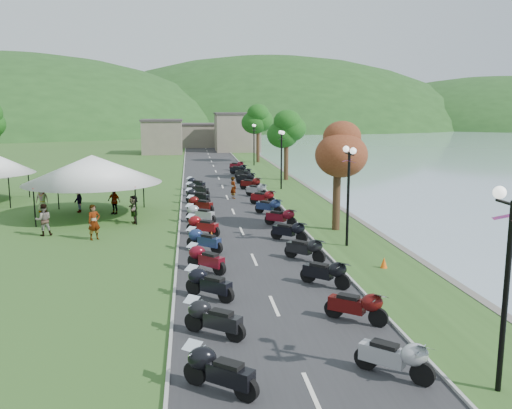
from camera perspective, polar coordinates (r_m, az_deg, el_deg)
name	(u,v)px	position (r m, az deg, el deg)	size (l,w,h in m)	color
road	(222,187)	(48.63, -3.56, 1.88)	(7.00, 120.00, 0.02)	#2D2D2F
hills_backdrop	(197,127)	(208.19, -6.28, 8.09)	(360.00, 120.00, 76.00)	#285621
far_building	(194,135)	(93.17, -6.52, 7.27)	(18.00, 16.00, 5.00)	slate
moto_row_left	(204,241)	(26.59, -5.50, -3.83)	(2.60, 42.85, 1.10)	#331411
moto_row_right	(266,202)	(37.53, 1.05, 0.30)	(2.60, 50.47, 1.10)	#331411
streetlamp_near	(506,295)	(14.47, 24.80, -8.64)	(1.40, 1.40, 5.00)	black
vendor_tent_main	(93,186)	(36.44, -16.75, 1.88)	(5.84, 5.84, 4.00)	white
tree_lakeside	(337,166)	(31.09, 8.56, 4.06)	(2.68, 2.68, 7.44)	#1D5E18
pedestrian_a	(95,240)	(30.28, -16.60, -3.56)	(0.69, 0.51, 1.90)	slate
pedestrian_b	(45,236)	(32.15, -21.36, -3.06)	(0.86, 0.47, 1.78)	slate
pedestrian_c	(79,212)	(38.50, -18.15, -0.79)	(1.13, 0.47, 1.75)	slate
traffic_cone_near	(208,311)	(18.42, -5.07, -11.10)	(0.35, 0.35, 0.54)	#F2590C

